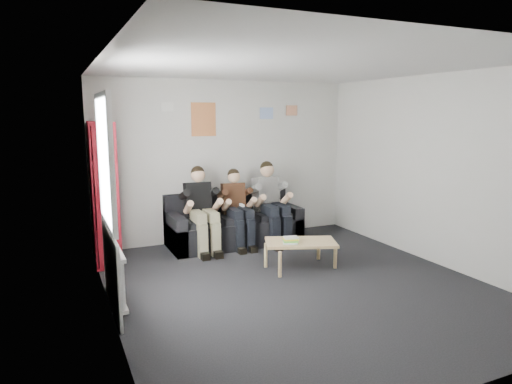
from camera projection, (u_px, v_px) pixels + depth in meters
room_shell at (299, 180)px, 5.56m from camera, size 5.00×5.00×5.00m
sofa at (233, 226)px, 7.60m from camera, size 2.17×0.89×0.84m
bookshelf at (105, 193)px, 6.57m from camera, size 0.31×0.92×2.04m
coffee_table at (301, 244)px, 6.37m from camera, size 0.97×0.53×0.39m
game_cases at (291, 240)px, 6.29m from camera, size 0.26×0.24×0.06m
person_left at (202, 210)px, 7.11m from camera, size 0.41×0.88×1.33m
person_middle at (238, 208)px, 7.36m from camera, size 0.37×0.80×1.26m
person_right at (271, 203)px, 7.60m from camera, size 0.42×0.90×1.36m
radiator at (119, 278)px, 5.04m from camera, size 0.10×0.64×0.60m
window at (108, 219)px, 4.89m from camera, size 0.05×1.30×2.36m
poster_large at (204, 119)px, 7.51m from camera, size 0.42×0.01×0.55m
poster_blue at (266, 113)px, 7.96m from camera, size 0.25×0.01×0.20m
poster_pink at (292, 110)px, 8.16m from camera, size 0.22×0.01×0.18m
poster_sign at (167, 107)px, 7.24m from camera, size 0.20×0.01×0.14m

